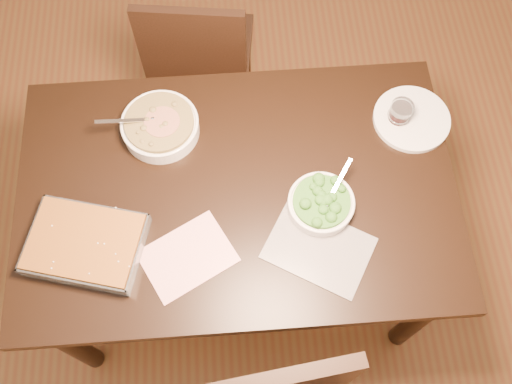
{
  "coord_description": "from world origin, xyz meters",
  "views": [
    {
      "loc": [
        0.01,
        -0.77,
        2.39
      ],
      "look_at": [
        0.06,
        -0.04,
        0.8
      ],
      "focal_mm": 40.0,
      "sensor_mm": 36.0,
      "label": 1
    }
  ],
  "objects_px": {
    "broccoli_bowl": "(321,204)",
    "stew_bowl": "(160,126)",
    "table": "(238,201)",
    "baking_dish": "(85,244)",
    "chair_far": "(200,56)",
    "dinner_plate": "(412,119)",
    "wine_tumbler": "(400,113)"
  },
  "relations": [
    {
      "from": "baking_dish",
      "to": "chair_far",
      "type": "xyz_separation_m",
      "value": [
        0.34,
        0.9,
        -0.29
      ]
    },
    {
      "from": "stew_bowl",
      "to": "broccoli_bowl",
      "type": "distance_m",
      "value": 0.58
    },
    {
      "from": "broccoli_bowl",
      "to": "wine_tumbler",
      "type": "relative_size",
      "value": 2.55
    },
    {
      "from": "table",
      "to": "baking_dish",
      "type": "bearing_deg",
      "value": -160.49
    },
    {
      "from": "table",
      "to": "chair_far",
      "type": "height_order",
      "value": "chair_far"
    },
    {
      "from": "table",
      "to": "broccoli_bowl",
      "type": "relative_size",
      "value": 6.44
    },
    {
      "from": "stew_bowl",
      "to": "dinner_plate",
      "type": "distance_m",
      "value": 0.84
    },
    {
      "from": "wine_tumbler",
      "to": "stew_bowl",
      "type": "bearing_deg",
      "value": 178.91
    },
    {
      "from": "table",
      "to": "dinner_plate",
      "type": "height_order",
      "value": "dinner_plate"
    },
    {
      "from": "stew_bowl",
      "to": "wine_tumbler",
      "type": "distance_m",
      "value": 0.79
    },
    {
      "from": "table",
      "to": "stew_bowl",
      "type": "height_order",
      "value": "stew_bowl"
    },
    {
      "from": "stew_bowl",
      "to": "dinner_plate",
      "type": "bearing_deg",
      "value": -1.26
    },
    {
      "from": "stew_bowl",
      "to": "chair_far",
      "type": "relative_size",
      "value": 0.33
    },
    {
      "from": "stew_bowl",
      "to": "baking_dish",
      "type": "bearing_deg",
      "value": -119.74
    },
    {
      "from": "baking_dish",
      "to": "wine_tumbler",
      "type": "bearing_deg",
      "value": 35.68
    },
    {
      "from": "chair_far",
      "to": "wine_tumbler",
      "type": "bearing_deg",
      "value": 149.82
    },
    {
      "from": "wine_tumbler",
      "to": "dinner_plate",
      "type": "xyz_separation_m",
      "value": [
        0.05,
        -0.0,
        -0.04
      ]
    },
    {
      "from": "stew_bowl",
      "to": "baking_dish",
      "type": "height_order",
      "value": "stew_bowl"
    },
    {
      "from": "broccoli_bowl",
      "to": "chair_far",
      "type": "xyz_separation_m",
      "value": [
        -0.38,
        0.82,
        -0.29
      ]
    },
    {
      "from": "broccoli_bowl",
      "to": "stew_bowl",
      "type": "bearing_deg",
      "value": 147.66
    },
    {
      "from": "table",
      "to": "chair_far",
      "type": "xyz_separation_m",
      "value": [
        -0.12,
        0.74,
        -0.17
      ]
    },
    {
      "from": "table",
      "to": "baking_dish",
      "type": "distance_m",
      "value": 0.51
    },
    {
      "from": "stew_bowl",
      "to": "dinner_plate",
      "type": "height_order",
      "value": "stew_bowl"
    },
    {
      "from": "wine_tumbler",
      "to": "table",
      "type": "bearing_deg",
      "value": -158.78
    },
    {
      "from": "broccoli_bowl",
      "to": "wine_tumbler",
      "type": "bearing_deg",
      "value": 45.13
    },
    {
      "from": "table",
      "to": "wine_tumbler",
      "type": "relative_size",
      "value": 16.44
    },
    {
      "from": "table",
      "to": "baking_dish",
      "type": "height_order",
      "value": "baking_dish"
    },
    {
      "from": "broccoli_bowl",
      "to": "wine_tumbler",
      "type": "distance_m",
      "value": 0.42
    },
    {
      "from": "broccoli_bowl",
      "to": "chair_far",
      "type": "bearing_deg",
      "value": 114.57
    },
    {
      "from": "table",
      "to": "broccoli_bowl",
      "type": "height_order",
      "value": "broccoli_bowl"
    },
    {
      "from": "baking_dish",
      "to": "stew_bowl",
      "type": "bearing_deg",
      "value": 75.49
    },
    {
      "from": "dinner_plate",
      "to": "wine_tumbler",
      "type": "bearing_deg",
      "value": 175.93
    }
  ]
}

